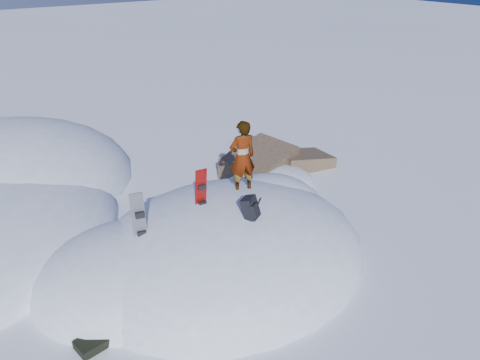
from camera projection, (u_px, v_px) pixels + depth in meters
ground at (228, 258)px, 11.27m from camera, size 120.00×120.00×0.00m
snow_mound at (216, 256)px, 11.36m from camera, size 8.00×6.00×3.00m
rock_outcrop at (269, 175)px, 15.41m from camera, size 4.68×4.41×1.68m
snowboard_red at (201, 197)px, 10.63m from camera, size 0.29×0.23×1.45m
snowboard_dark at (140, 226)px, 9.94m from camera, size 0.31×0.24×1.55m
backpack at (251, 208)px, 10.10m from camera, size 0.49×0.54×0.58m
gear_pile at (96, 339)px, 8.76m from camera, size 0.87×0.66×0.23m
person at (242, 157)px, 11.09m from camera, size 0.73×0.55×1.81m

